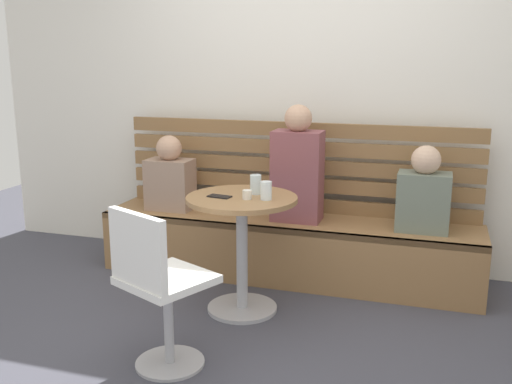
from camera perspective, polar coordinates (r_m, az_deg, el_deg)
ground at (r=3.25m, az=-2.64°, el=-15.63°), size 8.00×8.00×0.00m
back_wall at (r=4.43m, az=4.69°, el=11.58°), size 5.20×0.10×2.90m
booth_bench at (r=4.22m, az=3.01°, el=-5.49°), size 2.70×0.52×0.44m
booth_backrest at (r=4.30m, az=3.92°, el=2.53°), size 2.65×0.04×0.66m
cafe_table at (r=3.58m, az=-1.40°, el=-3.89°), size 0.68×0.68×0.74m
white_chair at (r=2.96m, az=-9.70°, el=-8.90°), size 0.53×0.53×0.85m
person_adult at (r=4.04m, az=4.09°, el=2.26°), size 0.34×0.22×0.81m
person_child_left at (r=3.96m, az=16.14°, el=-0.20°), size 0.34×0.22×0.57m
person_child_middle at (r=4.41m, az=-8.45°, el=1.43°), size 0.34×0.22×0.56m
cup_espresso_small at (r=3.45m, az=-0.88°, el=-0.26°), size 0.06×0.06×0.05m
cup_glass_tall at (r=3.57m, az=-0.03°, el=0.75°), size 0.07×0.07×0.12m
cup_water_clear at (r=3.43m, az=1.00°, el=0.14°), size 0.07×0.07×0.11m
phone_on_table at (r=3.51m, az=-3.60°, el=-0.44°), size 0.15×0.09×0.01m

